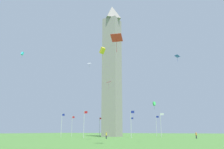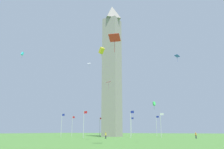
{
  "view_description": "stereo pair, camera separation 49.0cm",
  "coord_description": "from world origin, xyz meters",
  "px_view_note": "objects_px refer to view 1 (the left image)",
  "views": [
    {
      "loc": [
        35.79,
        -69.32,
        1.81
      ],
      "look_at": [
        0.0,
        0.0,
        21.57
      ],
      "focal_mm": 35.93,
      "sensor_mm": 36.0,
      "label": 1
    },
    {
      "loc": [
        36.23,
        -69.09,
        1.81
      ],
      "look_at": [
        0.0,
        0.0,
        21.57
      ],
      "focal_mm": 35.93,
      "sensor_mm": 36.0,
      "label": 2
    }
  ],
  "objects_px": {
    "flagpole_s": "(72,125)",
    "kite_pink_diamond": "(109,82)",
    "obelisk_monument": "(112,67)",
    "kite_blue_diamond": "(177,56)",
    "person_yellow_shirt": "(106,135)",
    "flagpole_se": "(100,126)",
    "flagpole_sw": "(62,124)",
    "flagpole_e": "(131,125)",
    "kite_yellow_box": "(102,51)",
    "kite_white_diamond": "(89,63)",
    "flagpole_nw": "(131,123)",
    "flagpole_n": "(161,124)",
    "kite_green_box": "(154,104)",
    "kite_cyan_box": "(22,54)",
    "person_orange_shirt": "(196,135)",
    "flagpole_ne": "(156,125)",
    "kite_red_diamond": "(117,38)",
    "flagpole_w": "(84,123)"
  },
  "relations": [
    {
      "from": "kite_yellow_box",
      "to": "kite_white_diamond",
      "type": "distance_m",
      "value": 20.3
    },
    {
      "from": "flagpole_sw",
      "to": "kite_red_diamond",
      "type": "bearing_deg",
      "value": -41.49
    },
    {
      "from": "kite_yellow_box",
      "to": "kite_pink_diamond",
      "type": "xyz_separation_m",
      "value": [
        -7.23,
        16.51,
        -3.24
      ]
    },
    {
      "from": "flagpole_ne",
      "to": "kite_green_box",
      "type": "relative_size",
      "value": 3.05
    },
    {
      "from": "flagpole_sw",
      "to": "flagpole_nw",
      "type": "bearing_deg",
      "value": -0.0
    },
    {
      "from": "flagpole_nw",
      "to": "kite_red_diamond",
      "type": "xyz_separation_m",
      "value": [
        10.69,
        -30.55,
        10.71
      ]
    },
    {
      "from": "flagpole_ne",
      "to": "flagpole_nw",
      "type": "height_order",
      "value": "same"
    },
    {
      "from": "flagpole_e",
      "to": "flagpole_sw",
      "type": "height_order",
      "value": "same"
    },
    {
      "from": "kite_white_diamond",
      "to": "kite_red_diamond",
      "type": "relative_size",
      "value": 0.65
    },
    {
      "from": "flagpole_w",
      "to": "kite_yellow_box",
      "type": "bearing_deg",
      "value": -44.02
    },
    {
      "from": "person_yellow_shirt",
      "to": "kite_cyan_box",
      "type": "bearing_deg",
      "value": 78.31
    },
    {
      "from": "flagpole_e",
      "to": "kite_white_diamond",
      "type": "distance_m",
      "value": 35.63
    },
    {
      "from": "flagpole_s",
      "to": "kite_pink_diamond",
      "type": "relative_size",
      "value": 3.09
    },
    {
      "from": "kite_blue_diamond",
      "to": "kite_green_box",
      "type": "distance_m",
      "value": 16.5
    },
    {
      "from": "flagpole_nw",
      "to": "kite_green_box",
      "type": "height_order",
      "value": "kite_green_box"
    },
    {
      "from": "person_yellow_shirt",
      "to": "kite_white_diamond",
      "type": "bearing_deg",
      "value": 37.27
    },
    {
      "from": "obelisk_monument",
      "to": "flagpole_s",
      "type": "bearing_deg",
      "value": 180.0
    },
    {
      "from": "flagpole_s",
      "to": "kite_yellow_box",
      "type": "xyz_separation_m",
      "value": [
        29.37,
        -28.95,
        15.0
      ]
    },
    {
      "from": "kite_pink_diamond",
      "to": "person_orange_shirt",
      "type": "bearing_deg",
      "value": 11.03
    },
    {
      "from": "flagpole_n",
      "to": "flagpole_e",
      "type": "relative_size",
      "value": 1.0
    },
    {
      "from": "person_yellow_shirt",
      "to": "flagpole_s",
      "type": "bearing_deg",
      "value": 32.3
    },
    {
      "from": "person_yellow_shirt",
      "to": "kite_yellow_box",
      "type": "bearing_deg",
      "value": -176.68
    },
    {
      "from": "flagpole_sw",
      "to": "flagpole_ne",
      "type": "bearing_deg",
      "value": 45.0
    },
    {
      "from": "flagpole_e",
      "to": "flagpole_se",
      "type": "relative_size",
      "value": 1.0
    },
    {
      "from": "flagpole_sw",
      "to": "flagpole_s",
      "type": "bearing_deg",
      "value": 112.5
    },
    {
      "from": "flagpole_se",
      "to": "kite_yellow_box",
      "type": "distance_m",
      "value": 49.93
    },
    {
      "from": "flagpole_se",
      "to": "flagpole_nw",
      "type": "distance_m",
      "value": 33.74
    },
    {
      "from": "flagpole_n",
      "to": "flagpole_sw",
      "type": "xyz_separation_m",
      "value": [
        -28.8,
        -11.93,
        0.0
      ]
    },
    {
      "from": "obelisk_monument",
      "to": "kite_red_diamond",
      "type": "xyz_separation_m",
      "value": [
        22.68,
        -42.48,
        -9.69
      ]
    },
    {
      "from": "flagpole_nw",
      "to": "person_orange_shirt",
      "type": "xyz_separation_m",
      "value": [
        15.91,
        3.9,
        -3.25
      ]
    },
    {
      "from": "flagpole_e",
      "to": "kite_blue_diamond",
      "type": "relative_size",
      "value": 3.45
    },
    {
      "from": "flagpole_ne",
      "to": "person_yellow_shirt",
      "type": "bearing_deg",
      "value": -95.69
    },
    {
      "from": "flagpole_s",
      "to": "flagpole_nw",
      "type": "xyz_separation_m",
      "value": [
        28.8,
        -11.93,
        0.0
      ]
    },
    {
      "from": "flagpole_n",
      "to": "kite_pink_diamond",
      "type": "xyz_separation_m",
      "value": [
        -11.6,
        -12.43,
        11.76
      ]
    },
    {
      "from": "flagpole_se",
      "to": "kite_pink_diamond",
      "type": "relative_size",
      "value": 3.09
    },
    {
      "from": "kite_cyan_box",
      "to": "flagpole_sw",
      "type": "bearing_deg",
      "value": 59.96
    },
    {
      "from": "flagpole_n",
      "to": "kite_white_diamond",
      "type": "xyz_separation_m",
      "value": [
        -17.64,
        -13.87,
        18.0
      ]
    },
    {
      "from": "flagpole_s",
      "to": "kite_white_diamond",
      "type": "bearing_deg",
      "value": -40.74
    },
    {
      "from": "flagpole_n",
      "to": "person_orange_shirt",
      "type": "distance_m",
      "value": 13.98
    },
    {
      "from": "flagpole_nw",
      "to": "kite_green_box",
      "type": "relative_size",
      "value": 3.05
    },
    {
      "from": "kite_blue_diamond",
      "to": "person_yellow_shirt",
      "type": "bearing_deg",
      "value": -128.73
    },
    {
      "from": "flagpole_se",
      "to": "flagpole_s",
      "type": "distance_m",
      "value": 12.91
    },
    {
      "from": "kite_green_box",
      "to": "kite_red_diamond",
      "type": "relative_size",
      "value": 0.96
    },
    {
      "from": "obelisk_monument",
      "to": "flagpole_e",
      "type": "bearing_deg",
      "value": 89.78
    },
    {
      "from": "flagpole_s",
      "to": "kite_blue_diamond",
      "type": "relative_size",
      "value": 3.45
    },
    {
      "from": "flagpole_n",
      "to": "flagpole_se",
      "type": "xyz_separation_m",
      "value": [
        -28.8,
        11.93,
        0.0
      ]
    },
    {
      "from": "flagpole_n",
      "to": "flagpole_se",
      "type": "bearing_deg",
      "value": 157.5
    },
    {
      "from": "person_yellow_shirt",
      "to": "kite_yellow_box",
      "type": "relative_size",
      "value": 0.56
    },
    {
      "from": "flagpole_e",
      "to": "flagpole_sw",
      "type": "xyz_separation_m",
      "value": [
        -11.93,
        -28.8,
        0.0
      ]
    },
    {
      "from": "flagpole_n",
      "to": "kite_green_box",
      "type": "distance_m",
      "value": 6.51
    }
  ]
}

